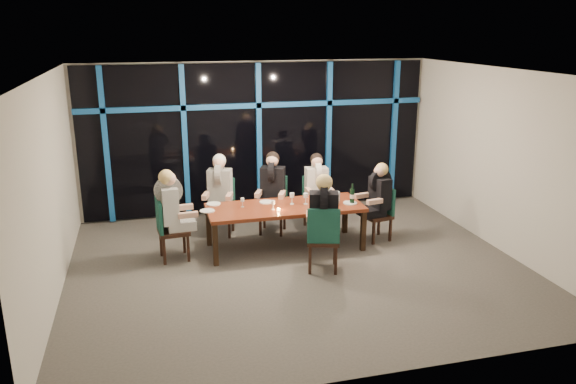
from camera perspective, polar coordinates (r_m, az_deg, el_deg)
name	(u,v)px	position (r m, az deg, el deg)	size (l,w,h in m)	color
room	(298,140)	(8.32, 1.05, 5.31)	(7.04, 7.00, 3.02)	#59554F
window_wall	(259,136)	(11.21, -2.96, 5.74)	(6.86, 0.43, 2.94)	black
dining_table	(285,210)	(9.41, -0.31, -1.82)	(2.60, 1.00, 0.75)	maroon
chair_far_left	(221,203)	(10.22, -6.81, -1.14)	(0.59, 0.59, 1.01)	black
chair_far_mid	(273,201)	(10.25, -1.50, -0.93)	(0.62, 0.62, 1.02)	black
chair_far_right	(315,199)	(10.47, 2.81, -0.73)	(0.47, 0.47, 0.97)	black
chair_end_left	(167,226)	(9.17, -12.15, -3.42)	(0.52, 0.52, 1.02)	black
chair_end_right	(381,211)	(9.99, 9.43, -1.87)	(0.52, 0.52, 0.95)	black
chair_near_mid	(323,236)	(8.54, 3.59, -4.46)	(0.61, 0.61, 1.05)	black
diner_far_left	(219,183)	(10.02, -6.98, 0.89)	(0.60, 0.69, 0.98)	black
diner_far_mid	(272,181)	(10.05, -1.61, 1.13)	(0.64, 0.70, 1.00)	black
diner_far_right	(317,180)	(10.29, 2.95, 1.19)	(0.49, 0.61, 0.94)	beige
diner_end_left	(171,202)	(9.06, -11.76, -0.95)	(0.66, 0.53, 1.00)	black
diner_end_right	(378,191)	(9.83, 9.15, 0.15)	(0.63, 0.52, 0.92)	black
diner_near_mid	(324,208)	(8.49, 3.63, -1.62)	(0.62, 0.71, 1.02)	black
plate_far_left	(213,204)	(9.55, -7.58, -1.20)	(0.24, 0.24, 0.01)	white
plate_far_mid	(266,202)	(9.58, -2.21, -1.01)	(0.24, 0.24, 0.01)	white
plate_far_right	(325,198)	(9.81, 3.75, -0.61)	(0.24, 0.24, 0.01)	white
plate_end_left	(208,211)	(9.21, -8.12, -1.89)	(0.24, 0.24, 0.01)	white
plate_end_right	(350,203)	(9.57, 6.33, -1.11)	(0.24, 0.24, 0.01)	white
plate_near_mid	(323,211)	(9.10, 3.54, -1.99)	(0.24, 0.24, 0.01)	white
wine_bottle	(352,196)	(9.54, 6.54, -0.39)	(0.08, 0.08, 0.35)	black
water_pitcher	(336,198)	(9.47, 4.86, -0.60)	(0.14, 0.12, 0.22)	white
tea_light	(279,210)	(9.15, -0.97, -1.79)	(0.05, 0.05, 0.03)	#FFAA4C
wine_glass_a	(273,203)	(9.17, -1.53, -1.11)	(0.06, 0.06, 0.16)	silver
wine_glass_b	(292,196)	(9.44, 0.41, -0.40)	(0.08, 0.08, 0.20)	white
wine_glass_c	(306,196)	(9.44, 1.81, -0.43)	(0.07, 0.07, 0.19)	silver
wine_glass_d	(242,200)	(9.33, -4.65, -0.86)	(0.06, 0.06, 0.16)	silver
wine_glass_e	(330,191)	(9.81, 4.27, 0.10)	(0.07, 0.07, 0.18)	silver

